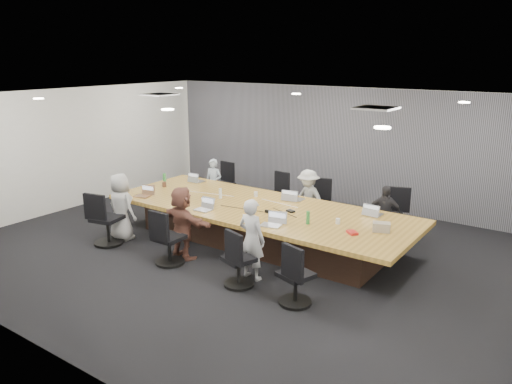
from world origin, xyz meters
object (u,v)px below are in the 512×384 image
Objects in this scene: chair_2 at (316,207)px; stapler at (269,212)px; bottle_green_right at (308,218)px; canvas_bag at (381,227)px; chair_3 at (390,218)px; chair_4 at (107,223)px; person_5 at (182,223)px; chair_5 at (169,242)px; snack_packet at (352,232)px; laptop_4 at (142,196)px; mug_brown at (164,184)px; laptop_3 at (373,214)px; chair_6 at (239,264)px; bottle_clear at (220,193)px; person_2 at (308,199)px; chair_7 at (296,280)px; laptop_0 at (198,181)px; conference_table at (259,223)px; person_6 at (252,239)px; person_4 at (121,207)px; person_0 at (214,183)px; laptop_5 at (203,210)px; chair_0 at (223,188)px; laptop_2 at (295,199)px; bottle_green_left at (165,179)px; laptop_6 at (271,225)px; chair_1 at (277,199)px; person_3 at (384,215)px.

stapler reaches higher than chair_2.
bottle_green_right is 1.22m from canvas_bag.
chair_3 is 2.21m from bottle_green_right.
person_5 is (1.63, 0.35, 0.22)m from chair_4.
chair_4 is 1.63m from chair_5.
laptop_4 is at bearing -174.35° from snack_packet.
laptop_3 is at bearing 9.66° from mug_brown.
laptop_4 reaches higher than chair_6.
person_2 is at bearing 46.36° from bottle_clear.
laptop_0 is at bearing 165.80° from chair_7.
person_2 reaches higher than snack_packet.
conference_table is 4.46× the size of person_6.
person_4 is at bearing -168.66° from chair_6.
laptop_5 is at bearing -64.55° from person_0.
canvas_bag is at bearing 28.27° from chair_5.
chair_0 is 5.30m from chair_7.
person_4 reaches higher than laptop_2.
chair_6 is 3.78m from mug_brown.
mug_brown reaches higher than laptop_4.
chair_2 is 0.54× the size of person_6.
laptop_3 is (1.66, 0.00, 0.00)m from laptop_2.
chair_2 is 2.83× the size of bottle_green_left.
person_5 is 1.61m from laptop_6.
chair_6 is at bearing -0.35° from chair_5.
chair_6 is at bearing -108.90° from bottle_green_right.
mug_brown is (-1.87, -1.67, 0.43)m from chair_1.
stapler is (2.62, -1.58, 0.19)m from person_0.
stapler reaches higher than laptop_4.
person_5 is at bearing 3.40° from person_6.
chair_4 is 5.28m from person_3.
laptop_3 is 0.94× the size of laptop_6.
canvas_bag is (2.42, 0.01, 0.41)m from conference_table.
laptop_3 is at bearing 30.68° from laptop_5.
laptop_0 and laptop_2 have the same top height.
mug_brown reaches higher than laptop_5.
laptop_0 is 1.31× the size of bottle_green_right.
person_4 is at bearing 76.69° from chair_4.
bottle_green_left is at bearing 153.66° from laptop_5.
bottle_green_left is (-0.31, 1.85, 0.44)m from chair_4.
chair_7 is at bearing -105.86° from person_3.
person_0 is 3.46× the size of laptop_6.
person_3 is 5.08m from person_4.
laptop_3 is at bearing 16.82° from chair_4.
person_6 is at bearing -59.58° from conference_table.
person_6 is 7.03× the size of snack_packet.
laptop_3 is at bearing 42.67° from chair_5.
bottle_green_left is 0.92× the size of canvas_bag.
laptop_5 is at bearing 56.56° from chair_2.
person_2 reaches higher than laptop_4.
chair_4 is 2.87× the size of laptop_5.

